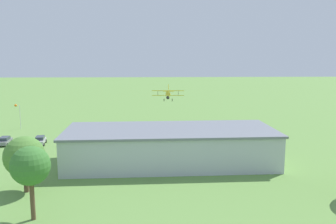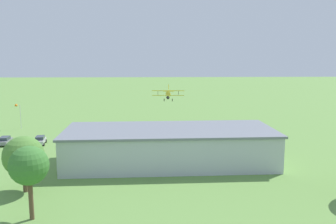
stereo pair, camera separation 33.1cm
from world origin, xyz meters
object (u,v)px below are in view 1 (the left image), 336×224
at_px(car_white, 73,141).
at_px(tree_by_windsock, 30,166).
at_px(car_silver, 40,140).
at_px(car_grey, 5,141).
at_px(car_red, 241,137).
at_px(tree_near_perimeter_road, 24,157).
at_px(person_watching_takeoff, 215,134).
at_px(hangar, 170,146).
at_px(windsock, 17,107).
at_px(person_beside_truck, 101,137).
at_px(biplane, 168,94).
at_px(person_by_parked_cars, 161,134).

relative_size(car_white, tree_by_windsock, 0.52).
bearing_deg(car_silver, car_grey, -0.25).
distance_m(car_red, tree_near_perimeter_road, 42.89).
bearing_deg(person_watching_takeoff, car_red, 149.14).
bearing_deg(car_silver, hangar, 151.90).
bearing_deg(car_silver, car_red, -178.33).
distance_m(hangar, tree_by_windsock, 25.01).
xyz_separation_m(car_white, windsock, (16.42, -16.46, 4.27)).
height_order(hangar, person_beside_truck, hangar).
height_order(biplane, car_white, biplane).
distance_m(biplane, person_watching_takeoff, 15.74).
xyz_separation_m(person_watching_takeoff, windsock, (44.93, -11.44, 4.26)).
xyz_separation_m(tree_near_perimeter_road, windsock, (15.74, -40.20, 0.52)).
relative_size(person_watching_takeoff, tree_by_windsock, 0.22).
distance_m(person_beside_truck, tree_by_windsock, 35.52).
xyz_separation_m(hangar, car_silver, (24.73, -13.20, -2.00)).
bearing_deg(windsock, car_red, 163.95).
relative_size(biplane, person_by_parked_cars, 4.37).
distance_m(car_silver, person_watching_takeoff, 35.28).
bearing_deg(person_beside_truck, person_by_parked_cars, -170.02).
distance_m(hangar, person_by_parked_cars, 17.95).
height_order(car_red, tree_near_perimeter_road, tree_near_perimeter_road).
distance_m(person_by_parked_cars, tree_by_windsock, 40.26).
relative_size(car_grey, windsock, 0.73).
bearing_deg(car_silver, windsock, -57.43).
xyz_separation_m(hangar, person_by_parked_cars, (1.02, -17.81, -1.99)).
xyz_separation_m(car_red, car_silver, (39.85, 1.16, -0.03)).
xyz_separation_m(person_beside_truck, windsock, (21.24, -13.04, 4.35)).
bearing_deg(car_white, tree_near_perimeter_road, 88.34).
relative_size(car_red, person_beside_truck, 2.57).
bearing_deg(tree_by_windsock, car_red, -132.08).
distance_m(tree_near_perimeter_road, windsock, 43.17).
bearing_deg(tree_near_perimeter_road, car_red, -142.71).
height_order(hangar, car_grey, hangar).
bearing_deg(car_grey, windsock, -78.79).
xyz_separation_m(car_red, person_beside_truck, (28.49, -1.27, -0.08)).
bearing_deg(car_red, tree_near_perimeter_road, 37.29).
bearing_deg(tree_near_perimeter_road, biplane, -116.87).
xyz_separation_m(car_grey, tree_by_windsock, (-16.12, 32.69, 5.04)).
distance_m(car_grey, windsock, 16.33).
relative_size(car_red, car_grey, 0.97).
distance_m(biplane, person_by_parked_cars, 12.23).
xyz_separation_m(person_watching_takeoff, tree_near_perimeter_road, (29.20, 28.76, 3.74)).
bearing_deg(person_watching_takeoff, hangar, 59.07).
height_order(biplane, tree_by_windsock, biplane).
relative_size(biplane, tree_near_perimeter_road, 1.04).
relative_size(tree_near_perimeter_road, windsock, 1.24).
distance_m(person_by_parked_cars, tree_near_perimeter_road, 34.54).
bearing_deg(tree_by_windsock, car_white, -85.02).
bearing_deg(tree_by_windsock, car_grey, -63.75).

